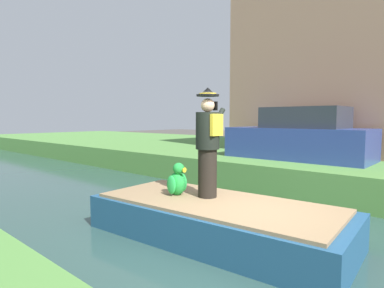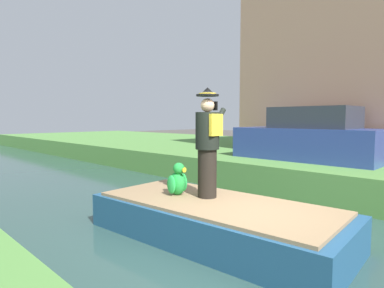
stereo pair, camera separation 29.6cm
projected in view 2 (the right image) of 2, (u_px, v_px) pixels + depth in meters
name	position (u px, v px, depth m)	size (l,w,h in m)	color
ground_plane	(245.00, 255.00, 4.86)	(80.00, 80.00, 0.00)	#4C4742
canal_water	(245.00, 251.00, 4.85)	(5.91, 48.00, 0.10)	#2D4C47
boat	(215.00, 220.00, 5.25)	(2.13, 4.33, 0.61)	#23517A
person_pirate	(208.00, 143.00, 5.42)	(0.61, 0.42, 1.85)	black
parrot_plush	(178.00, 181.00, 5.64)	(0.36, 0.34, 0.57)	green
parked_car_blue	(308.00, 138.00, 9.23)	(1.71, 4.01, 1.50)	#2D4293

